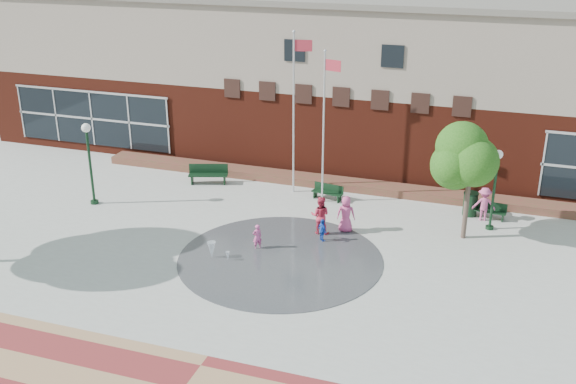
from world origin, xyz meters
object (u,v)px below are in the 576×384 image
(bench_left, at_px, (208,178))
(trash_can, at_px, (470,204))
(flagpole_right, at_px, (324,120))
(child_splash, at_px, (257,237))
(flagpole_left, at_px, (295,105))

(bench_left, bearing_deg, trash_can, -17.27)
(bench_left, bearing_deg, flagpole_right, -22.04)
(flagpole_right, height_order, child_splash, flagpole_right)
(flagpole_left, height_order, bench_left, flagpole_left)
(child_splash, bearing_deg, flagpole_right, -146.15)
(trash_can, xyz_separation_m, child_splash, (-8.20, -6.45, -0.02))
(flagpole_left, height_order, trash_can, flagpole_left)
(flagpole_left, xyz_separation_m, trash_can, (8.74, -0.19, -3.96))
(flagpole_left, distance_m, trash_can, 9.60)
(trash_can, bearing_deg, bench_left, -179.33)
(flagpole_left, bearing_deg, child_splash, -94.05)
(bench_left, height_order, child_splash, child_splash)
(flagpole_left, height_order, child_splash, flagpole_left)
(bench_left, distance_m, trash_can, 13.39)
(bench_left, xyz_separation_m, child_splash, (5.19, -6.30, 0.23))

